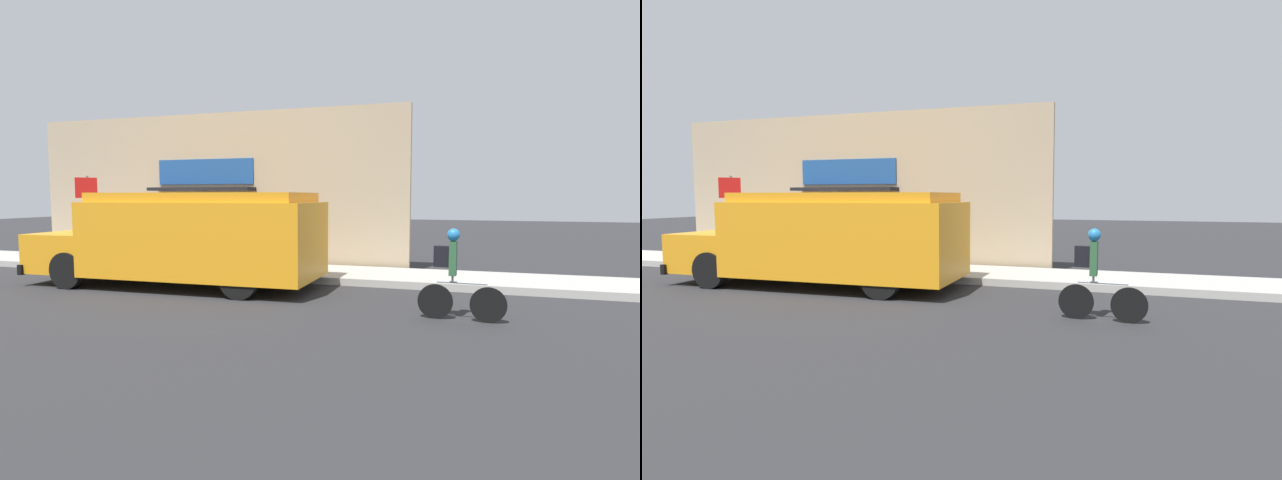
{
  "view_description": "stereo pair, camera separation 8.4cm",
  "coord_description": "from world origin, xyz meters",
  "views": [
    {
      "loc": [
        7.99,
        -11.36,
        2.13
      ],
      "look_at": [
        4.43,
        -0.2,
        1.1
      ],
      "focal_mm": 28.0,
      "sensor_mm": 36.0,
      "label": 1
    },
    {
      "loc": [
        8.06,
        -11.33,
        2.13
      ],
      "look_at": [
        4.43,
        -0.2,
        1.1
      ],
      "focal_mm": 28.0,
      "sensor_mm": 36.0,
      "label": 2
    }
  ],
  "objects": [
    {
      "name": "ground_plane",
      "position": [
        0.0,
        0.0,
        0.0
      ],
      "size": [
        70.0,
        70.0,
        0.0
      ],
      "primitive_type": "plane",
      "color": "#2B2B2D"
    },
    {
      "name": "sidewalk",
      "position": [
        0.0,
        1.1,
        0.09
      ],
      "size": [
        28.0,
        2.2,
        0.18
      ],
      "color": "#ADAAA3",
      "rests_on": "ground_plane"
    },
    {
      "name": "storefront",
      "position": [
        -0.0,
        2.42,
        2.33
      ],
      "size": [
        12.39,
        0.78,
        4.65
      ],
      "color": "tan",
      "rests_on": "ground_plane"
    },
    {
      "name": "school_bus",
      "position": [
        1.49,
        -1.24,
        1.16
      ],
      "size": [
        7.06,
        2.76,
        2.21
      ],
      "rotation": [
        0.0,
        0.0,
        0.02
      ],
      "color": "orange",
      "rests_on": "ground_plane"
    },
    {
      "name": "cyclist",
      "position": [
        7.62,
        -2.61,
        0.8
      ],
      "size": [
        1.49,
        0.22,
        1.58
      ],
      "rotation": [
        0.0,
        0.0,
        -0.04
      ],
      "color": "black",
      "rests_on": "ground_plane"
    },
    {
      "name": "stop_sign_post",
      "position": [
        -3.05,
        0.63,
        1.88
      ],
      "size": [
        0.45,
        0.45,
        2.55
      ],
      "color": "slate",
      "rests_on": "sidewalk"
    },
    {
      "name": "trash_bin",
      "position": [
        2.62,
        1.13,
        0.63
      ],
      "size": [
        0.45,
        0.45,
        0.91
      ],
      "color": "#2D5138",
      "rests_on": "sidewalk"
    }
  ]
}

